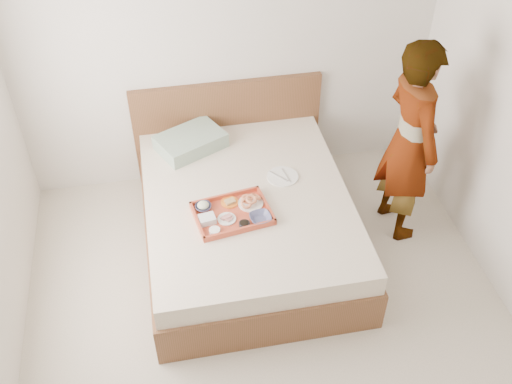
{
  "coord_description": "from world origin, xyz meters",
  "views": [
    {
      "loc": [
        -0.6,
        -2.36,
        3.61
      ],
      "look_at": [
        0.03,
        0.9,
        0.65
      ],
      "focal_mm": 42.14,
      "sensor_mm": 36.0,
      "label": 1
    }
  ],
  "objects_px": {
    "bed": "(247,221)",
    "person": "(410,142)",
    "tray": "(232,213)",
    "dinner_plate": "(283,177)"
  },
  "relations": [
    {
      "from": "tray",
      "to": "person",
      "type": "bearing_deg",
      "value": -0.28
    },
    {
      "from": "tray",
      "to": "person",
      "type": "xyz_separation_m",
      "value": [
        1.41,
        0.21,
        0.3
      ]
    },
    {
      "from": "bed",
      "to": "tray",
      "type": "distance_m",
      "value": 0.38
    },
    {
      "from": "dinner_plate",
      "to": "person",
      "type": "height_order",
      "value": "person"
    },
    {
      "from": "dinner_plate",
      "to": "bed",
      "type": "bearing_deg",
      "value": -152.29
    },
    {
      "from": "tray",
      "to": "dinner_plate",
      "type": "bearing_deg",
      "value": 29.11
    },
    {
      "from": "bed",
      "to": "tray",
      "type": "bearing_deg",
      "value": -127.16
    },
    {
      "from": "bed",
      "to": "person",
      "type": "height_order",
      "value": "person"
    },
    {
      "from": "person",
      "to": "dinner_plate",
      "type": "bearing_deg",
      "value": 73.32
    },
    {
      "from": "bed",
      "to": "dinner_plate",
      "type": "bearing_deg",
      "value": 27.71
    }
  ]
}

